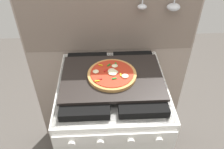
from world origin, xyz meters
The scene contains 4 objects.
kitchen_backsplash centered at (0.00, 0.33, 0.79)m, with size 1.10×0.09×1.55m.
stove centered at (0.00, 0.00, 0.45)m, with size 0.60×0.64×0.90m.
baking_tray centered at (0.00, 0.00, 0.91)m, with size 0.54×0.38×0.02m, color black.
pizza_left centered at (0.00, 0.00, 0.93)m, with size 0.26×0.26×0.03m.
Camera 1 is at (-0.05, -0.96, 1.72)m, focal length 37.44 mm.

